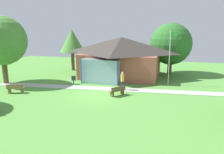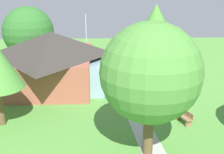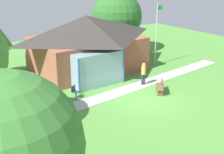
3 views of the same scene
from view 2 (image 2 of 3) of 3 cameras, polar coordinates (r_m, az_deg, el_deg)
The scene contains 11 objects.
ground_plane at distance 25.97m, azimuth 6.21°, elevation -1.51°, with size 44.00×44.00×0.00m, color #54933D.
pavilion at distance 25.49m, azimuth -11.15°, elevation 3.61°, with size 9.70×8.23×4.69m.
footpath at distance 25.74m, azimuth 1.78°, elevation -1.55°, with size 22.16×1.30×0.03m, color #ADADA8.
flagpole at distance 30.64m, azimuth -5.02°, elevation 7.49°, with size 0.64×0.08×5.53m.
bench_mid_left at distance 19.55m, azimuth 13.78°, elevation -7.53°, with size 1.56×0.94×0.84m.
bench_rear_near_path at distance 27.47m, azimuth 5.28°, elevation 0.52°, with size 1.29×1.44×0.84m.
patio_chair_west at distance 22.18m, azimuth 0.14°, elevation -3.76°, with size 0.59×0.59×0.86m.
visitor_on_path at distance 27.11m, azimuth 1.40°, elevation 1.72°, with size 0.34×0.34×1.74m.
tree_far_east at distance 37.69m, azimuth 8.52°, elevation 10.69°, with size 4.73×4.73×6.05m.
tree_behind_pavilion_right at distance 31.25m, azimuth -15.93°, elevation 8.39°, with size 5.14×5.14×6.33m.
tree_west_hedge at distance 14.33m, azimuth 7.53°, elevation 0.76°, with size 5.02×5.02×6.99m.
Camera 2 is at (-24.16, 3.83, 8.72)m, focal length 47.08 mm.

